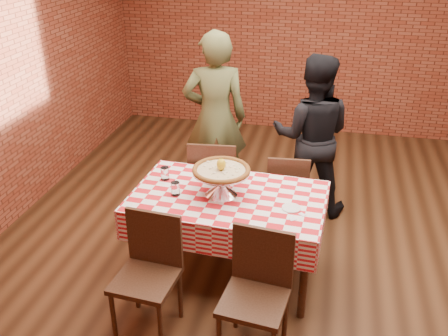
{
  "coord_description": "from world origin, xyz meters",
  "views": [
    {
      "loc": [
        0.25,
        -3.86,
        2.74
      ],
      "look_at": [
        -0.53,
        -0.36,
        0.95
      ],
      "focal_mm": 39.82,
      "sensor_mm": 36.0,
      "label": 1
    }
  ],
  "objects": [
    {
      "name": "table",
      "position": [
        -0.47,
        -0.47,
        0.38
      ],
      "size": [
        1.57,
        0.99,
        0.75
      ],
      "primitive_type": "cube",
      "rotation": [
        0.0,
        0.0,
        -0.05
      ],
      "color": "#412819",
      "rests_on": "ground"
    },
    {
      "name": "chair_near_right",
      "position": [
        -0.11,
        -1.3,
        0.46
      ],
      "size": [
        0.48,
        0.48,
        0.91
      ],
      "primitive_type": null,
      "rotation": [
        0.0,
        0.0,
        -0.11
      ],
      "color": "#412819",
      "rests_on": "ground"
    },
    {
      "name": "side_plate",
      "position": [
        0.04,
        -0.56,
        0.76
      ],
      "size": [
        0.15,
        0.15,
        0.01
      ],
      "primitive_type": "cylinder",
      "rotation": [
        0.0,
        0.0,
        -0.05
      ],
      "color": "white",
      "rests_on": "tablecloth"
    },
    {
      "name": "water_glass_right",
      "position": [
        -1.05,
        -0.31,
        0.81
      ],
      "size": [
        0.07,
        0.07,
        0.11
      ],
      "primitive_type": "cylinder",
      "rotation": [
        0.0,
        0.0,
        -0.05
      ],
      "color": "white",
      "rests_on": "tablecloth"
    },
    {
      "name": "ground",
      "position": [
        0.0,
        0.0,
        0.0
      ],
      "size": [
        6.0,
        6.0,
        0.0
      ],
      "primitive_type": "plane",
      "color": "black",
      "rests_on": "ground"
    },
    {
      "name": "diner_olive",
      "position": [
        -0.89,
        0.82,
        0.91
      ],
      "size": [
        0.75,
        0.59,
        1.81
      ],
      "primitive_type": "imported",
      "rotation": [
        0.0,
        0.0,
        3.41
      ],
      "color": "#4D512C",
      "rests_on": "ground"
    },
    {
      "name": "diner_black",
      "position": [
        0.11,
        0.77,
        0.82
      ],
      "size": [
        0.8,
        0.63,
        1.64
      ],
      "primitive_type": "imported",
      "rotation": [
        0.0,
        0.0,
        3.15
      ],
      "color": "black",
      "rests_on": "ground"
    },
    {
      "name": "lemon",
      "position": [
        -0.53,
        -0.46,
        1.03
      ],
      "size": [
        0.09,
        0.09,
        0.09
      ],
      "primitive_type": "ellipsoid",
      "rotation": [
        0.0,
        0.0,
        -0.19
      ],
      "color": "yellow",
      "rests_on": "pizza"
    },
    {
      "name": "water_glass_left",
      "position": [
        -0.89,
        -0.55,
        0.81
      ],
      "size": [
        0.07,
        0.07,
        0.11
      ],
      "primitive_type": "cylinder",
      "rotation": [
        0.0,
        0.0,
        -0.05
      ],
      "color": "white",
      "rests_on": "tablecloth"
    },
    {
      "name": "tablecloth",
      "position": [
        -0.47,
        -0.47,
        0.63
      ],
      "size": [
        1.61,
        1.03,
        0.26
      ],
      "primitive_type": null,
      "rotation": [
        0.0,
        0.0,
        -0.05
      ],
      "color": "red",
      "rests_on": "table"
    },
    {
      "name": "sweetener_packet_a",
      "position": [
        0.07,
        -0.72,
        0.76
      ],
      "size": [
        0.06,
        0.06,
        0.0
      ],
      "primitive_type": "cube",
      "rotation": [
        0.0,
        0.0,
        0.61
      ],
      "color": "white",
      "rests_on": "tablecloth"
    },
    {
      "name": "chair_far_left",
      "position": [
        -0.77,
        0.3,
        0.46
      ],
      "size": [
        0.49,
        0.49,
        0.93
      ],
      "primitive_type": null,
      "rotation": [
        0.0,
        0.0,
        3.25
      ],
      "color": "#412819",
      "rests_on": "ground"
    },
    {
      "name": "chair_near_left",
      "position": [
        -0.9,
        -1.25,
        0.45
      ],
      "size": [
        0.46,
        0.46,
        0.9
      ],
      "primitive_type": null,
      "rotation": [
        0.0,
        0.0,
        -0.08
      ],
      "color": "#412819",
      "rests_on": "ground"
    },
    {
      "name": "pizza_stand",
      "position": [
        -0.53,
        -0.46,
        0.86
      ],
      "size": [
        0.55,
        0.55,
        0.21
      ],
      "primitive_type": null,
      "rotation": [
        0.0,
        0.0,
        -0.19
      ],
      "color": "silver",
      "rests_on": "tablecloth"
    },
    {
      "name": "back_wall",
      "position": [
        0.0,
        3.0,
        1.45
      ],
      "size": [
        5.5,
        0.0,
        5.5
      ],
      "primitive_type": "plane",
      "rotation": [
        1.57,
        0.0,
        0.0
      ],
      "color": "maroon",
      "rests_on": "ground"
    },
    {
      "name": "pizza",
      "position": [
        -0.53,
        -0.46,
        0.97
      ],
      "size": [
        0.54,
        0.54,
        0.03
      ],
      "primitive_type": "cylinder",
      "rotation": [
        0.0,
        0.0,
        -0.19
      ],
      "color": "beige",
      "rests_on": "pizza_stand"
    },
    {
      "name": "condiment_caddy",
      "position": [
        -0.44,
        -0.14,
        0.83
      ],
      "size": [
        0.12,
        0.11,
        0.14
      ],
      "primitive_type": "cube",
      "rotation": [
        0.0,
        0.0,
        -0.38
      ],
      "color": "silver",
      "rests_on": "tablecloth"
    },
    {
      "name": "sweetener_packet_b",
      "position": [
        0.13,
        -0.64,
        0.76
      ],
      "size": [
        0.06,
        0.06,
        0.0
      ],
      "primitive_type": "cube",
      "rotation": [
        0.0,
        0.0,
        -0.59
      ],
      "color": "white",
      "rests_on": "tablecloth"
    },
    {
      "name": "chair_far_right",
      "position": [
        -0.06,
        0.28,
        0.43
      ],
      "size": [
        0.41,
        0.41,
        0.86
      ],
      "primitive_type": null,
      "rotation": [
        0.0,
        0.0,
        3.22
      ],
      "color": "#412819",
      "rests_on": "ground"
    }
  ]
}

